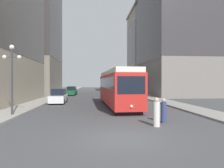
% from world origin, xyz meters
% --- Properties ---
extents(ground_plane, '(200.00, 200.00, 0.00)m').
position_xyz_m(ground_plane, '(0.00, 0.00, 0.00)').
color(ground_plane, '#424244').
extents(sidewalk_left, '(2.63, 120.00, 0.15)m').
position_xyz_m(sidewalk_left, '(-8.32, 40.00, 0.07)').
color(sidewalk_left, gray).
rests_on(sidewalk_left, ground).
extents(sidewalk_right, '(2.63, 120.00, 0.15)m').
position_xyz_m(sidewalk_right, '(8.32, 40.00, 0.07)').
color(sidewalk_right, gray).
rests_on(sidewalk_right, ground).
extents(streetcar, '(3.20, 13.59, 3.89)m').
position_xyz_m(streetcar, '(1.32, 12.71, 2.10)').
color(streetcar, black).
rests_on(streetcar, ground).
extents(transit_bus, '(2.61, 12.66, 3.45)m').
position_xyz_m(transit_bus, '(4.73, 27.04, 1.95)').
color(transit_bus, black).
rests_on(transit_bus, ground).
extents(parked_car_left_near, '(2.09, 4.77, 1.82)m').
position_xyz_m(parked_car_left_near, '(-5.70, 33.25, 0.84)').
color(parked_car_left_near, black).
rests_on(parked_car_left_near, ground).
extents(parked_car_left_mid, '(1.99, 5.03, 1.82)m').
position_xyz_m(parked_car_left_mid, '(-5.70, 17.15, 0.84)').
color(parked_car_left_mid, black).
rests_on(parked_car_left_mid, ground).
extents(pedestrian_crossing_near, '(0.39, 0.39, 1.74)m').
position_xyz_m(pedestrian_crossing_near, '(2.46, 2.44, 0.81)').
color(pedestrian_crossing_near, beige).
rests_on(pedestrian_crossing_near, ground).
extents(pedestrian_crossing_far, '(0.36, 0.36, 1.60)m').
position_xyz_m(pedestrian_crossing_far, '(3.30, 3.52, 0.74)').
color(pedestrian_crossing_far, navy).
rests_on(pedestrian_crossing_far, ground).
extents(lamp_post_left_near, '(1.41, 0.36, 5.42)m').
position_xyz_m(lamp_post_left_near, '(-7.60, 7.00, 3.71)').
color(lamp_post_left_near, '#333338').
rests_on(lamp_post_left_near, sidewalk_left).
extents(building_left_corner, '(12.49, 16.88, 32.09)m').
position_xyz_m(building_left_corner, '(-15.58, 38.99, 16.55)').
color(building_left_corner, slate).
rests_on(building_left_corner, ground).
extents(building_right_corner, '(13.66, 14.70, 23.05)m').
position_xyz_m(building_right_corner, '(16.16, 47.76, 11.87)').
color(building_right_corner, '#A89E8E').
rests_on(building_right_corner, ground).
extents(building_right_midblock, '(11.38, 20.91, 28.23)m').
position_xyz_m(building_right_midblock, '(15.02, 32.34, 14.55)').
color(building_right_midblock, slate).
rests_on(building_right_midblock, ground).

